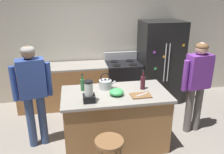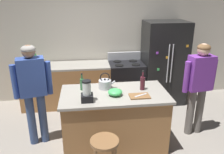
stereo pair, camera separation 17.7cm
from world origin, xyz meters
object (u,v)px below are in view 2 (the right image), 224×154
(bar_stool, at_px, (105,150))
(potted_plant, at_px, (32,58))
(chef_knife, at_px, (141,95))
(blender_appliance, at_px, (87,93))
(bottle_olive_oil, at_px, (82,84))
(kitchen_island, at_px, (114,119))
(mixing_bowl, at_px, (115,92))
(bottle_wine, at_px, (143,83))
(person_by_sink_right, at_px, (199,82))
(cutting_board, at_px, (139,96))
(refrigerator, at_px, (164,63))
(tea_kettle, at_px, (105,84))
(stove_range, at_px, (126,82))
(person_by_island_left, at_px, (33,87))

(bar_stool, xyz_separation_m, potted_plant, (-1.28, 2.38, 0.58))
(potted_plant, xyz_separation_m, chef_knife, (1.88, -1.73, -0.15))
(potted_plant, distance_m, blender_appliance, 2.09)
(blender_appliance, xyz_separation_m, bottle_olive_oil, (-0.07, 0.41, -0.03))
(kitchen_island, bearing_deg, mixing_bowl, -88.14)
(bottle_wine, bearing_deg, chef_knife, -108.79)
(person_by_sink_right, bearing_deg, cutting_board, -163.13)
(potted_plant, bearing_deg, bar_stool, -61.67)
(refrigerator, height_order, cutting_board, refrigerator)
(tea_kettle, bearing_deg, person_by_sink_right, -1.58)
(chef_knife, bearing_deg, tea_kettle, 117.51)
(stove_range, distance_m, mixing_bowl, 1.75)
(kitchen_island, distance_m, person_by_island_left, 1.38)
(potted_plant, relative_size, tea_kettle, 1.09)
(blender_appliance, xyz_separation_m, bottle_wine, (0.88, 0.30, -0.01))
(blender_appliance, distance_m, chef_knife, 0.80)
(person_by_sink_right, relative_size, chef_knife, 7.41)
(person_by_sink_right, height_order, bottle_wine, person_by_sink_right)
(bar_stool, bearing_deg, refrigerator, 56.43)
(person_by_island_left, relative_size, bottle_olive_oil, 6.04)
(tea_kettle, bearing_deg, bottle_olive_oil, -178.13)
(stove_range, relative_size, potted_plant, 3.69)
(bar_stool, xyz_separation_m, tea_kettle, (0.11, 1.02, 0.48))
(bar_stool, xyz_separation_m, bottle_olive_oil, (-0.26, 1.01, 0.51))
(stove_range, height_order, tea_kettle, tea_kettle)
(potted_plant, bearing_deg, person_by_sink_right, -25.30)
(potted_plant, xyz_separation_m, mixing_bowl, (1.52, -1.64, -0.12))
(bottle_olive_oil, bearing_deg, potted_plant, 126.83)
(kitchen_island, height_order, person_by_island_left, person_by_island_left)
(person_by_sink_right, relative_size, mixing_bowl, 7.49)
(bottle_wine, bearing_deg, tea_kettle, 168.22)
(chef_knife, bearing_deg, bottle_olive_oil, 131.68)
(kitchen_island, bearing_deg, stove_range, 72.89)
(blender_appliance, distance_m, tea_kettle, 0.52)
(blender_appliance, bearing_deg, refrigerator, 44.94)
(kitchen_island, xyz_separation_m, chef_knife, (0.37, -0.18, 0.48))
(person_by_island_left, bearing_deg, bottle_wine, -4.68)
(person_by_sink_right, relative_size, bottle_olive_oil, 5.91)
(kitchen_island, bearing_deg, blender_appliance, -151.59)
(potted_plant, bearing_deg, mixing_bowl, -47.15)
(bottle_olive_oil, distance_m, tea_kettle, 0.36)
(person_by_sink_right, xyz_separation_m, bottle_olive_oil, (-1.94, 0.03, 0.04))
(potted_plant, xyz_separation_m, cutting_board, (1.86, -1.73, -0.16))
(person_by_island_left, xyz_separation_m, blender_appliance, (0.83, -0.44, 0.05))
(bottle_wine, relative_size, mixing_bowl, 1.45)
(chef_knife, bearing_deg, potted_plant, 112.05)
(bar_stool, xyz_separation_m, mixing_bowl, (0.24, 0.74, 0.45))
(bar_stool, distance_m, tea_kettle, 1.13)
(cutting_board, xyz_separation_m, chef_knife, (0.02, 0.00, 0.01))
(person_by_island_left, bearing_deg, blender_appliance, -28.06)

